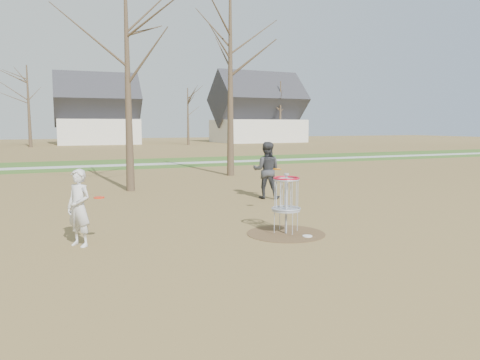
{
  "coord_description": "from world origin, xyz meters",
  "views": [
    {
      "loc": [
        -5.1,
        -9.22,
        2.48
      ],
      "look_at": [
        -0.5,
        1.5,
        1.1
      ],
      "focal_mm": 35.0,
      "sensor_mm": 36.0,
      "label": 1
    }
  ],
  "objects_px": {
    "player_standing": "(79,208)",
    "disc_grounded": "(307,236)",
    "disc_golf_basket": "(286,194)",
    "player_throwing": "(266,170)"
  },
  "relations": [
    {
      "from": "player_standing",
      "to": "disc_grounded",
      "type": "relative_size",
      "value": 7.24
    },
    {
      "from": "disc_grounded",
      "to": "disc_golf_basket",
      "type": "bearing_deg",
      "value": 121.7
    },
    {
      "from": "disc_grounded",
      "to": "player_throwing",
      "type": "bearing_deg",
      "value": 73.07
    },
    {
      "from": "player_throwing",
      "to": "disc_grounded",
      "type": "bearing_deg",
      "value": 104.43
    },
    {
      "from": "player_throwing",
      "to": "disc_golf_basket",
      "type": "relative_size",
      "value": 1.42
    },
    {
      "from": "player_standing",
      "to": "disc_golf_basket",
      "type": "xyz_separation_m",
      "value": [
        4.42,
        -0.7,
        0.12
      ]
    },
    {
      "from": "player_throwing",
      "to": "disc_golf_basket",
      "type": "xyz_separation_m",
      "value": [
        -1.9,
        -4.83,
        -0.04
      ]
    },
    {
      "from": "disc_golf_basket",
      "to": "player_standing",
      "type": "bearing_deg",
      "value": 171.03
    },
    {
      "from": "player_standing",
      "to": "disc_grounded",
      "type": "bearing_deg",
      "value": 37.81
    },
    {
      "from": "disc_grounded",
      "to": "disc_golf_basket",
      "type": "distance_m",
      "value": 1.05
    }
  ]
}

